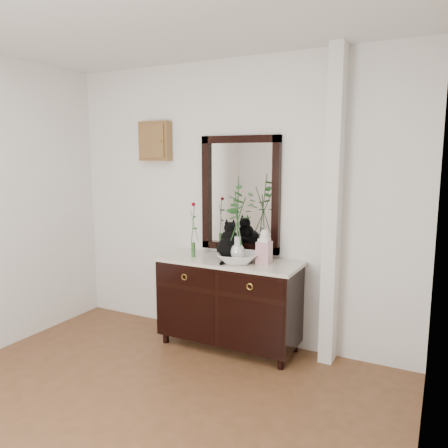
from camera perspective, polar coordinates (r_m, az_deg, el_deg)
The scene contains 10 objects.
wall_back at distance 4.22m, azimuth 0.95°, elevation 2.76°, with size 3.60×0.04×2.70m, color silver.
pilaster at distance 3.82m, azimuth 14.03°, elevation 1.84°, with size 0.12×0.20×2.70m, color silver.
sideboard at distance 4.15m, azimuth 0.64°, elevation -9.76°, with size 1.33×0.52×0.82m.
wall_mirror at distance 4.16m, azimuth 2.11°, elevation 3.91°, with size 0.80×0.06×1.10m.
key_cabinet at distance 4.61m, azimuth -8.97°, elevation 10.64°, with size 0.35×0.10×0.40m, color brown.
cat at distance 4.02m, azimuth 0.59°, elevation -2.21°, with size 0.25×0.30×0.35m, color black, non-canonical shape.
lotus_bowl at distance 3.93m, azimuth 1.78°, elevation -4.44°, with size 0.36×0.36×0.09m, color white.
vase_branches at distance 3.87m, azimuth 1.81°, elevation 0.75°, with size 0.37×0.37×0.77m, color silver, non-canonical shape.
bud_vase_rose at distance 4.13m, azimuth -4.07°, elevation -0.69°, with size 0.06×0.06×0.53m, color #356630, non-canonical shape.
ginger_jar at distance 3.89m, azimuth 5.28°, elevation -2.89°, with size 0.12×0.12×0.32m, color white, non-canonical shape.
Camera 1 is at (1.84, -1.79, 1.80)m, focal length 35.00 mm.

